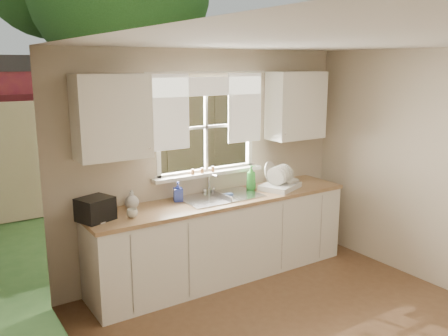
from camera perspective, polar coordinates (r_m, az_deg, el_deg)
room_walls at (r=3.79m, az=14.38°, el=-4.86°), size 3.62×4.02×2.50m
ceiling at (r=3.68m, az=14.69°, el=14.55°), size 3.60×4.00×0.02m
window at (r=5.31m, az=-2.08°, el=3.17°), size 1.38×0.16×1.06m
curtains at (r=5.21m, az=-1.82°, el=7.96°), size 1.50×0.03×0.81m
base_cabinets at (r=5.32m, az=-0.18°, el=-8.55°), size 3.00×0.62×0.87m
countertop at (r=5.17m, az=-0.18°, el=-3.84°), size 3.04×0.65×0.04m
upper_cabinet_left at (r=4.61m, az=-13.35°, el=6.00°), size 0.70×0.33×0.80m
upper_cabinet_right at (r=5.80m, az=8.66°, el=7.45°), size 0.70×0.33×0.80m
wall_outlet at (r=5.87m, az=5.41°, el=-0.02°), size 0.08×0.01×0.12m
sill_jars at (r=5.27m, az=-2.58°, el=-0.30°), size 0.30×0.04×0.06m
backyard at (r=11.44m, az=-17.16°, el=17.52°), size 20.00×10.00×6.13m
sink at (r=5.21m, az=-0.37°, el=-4.30°), size 0.88×0.52×0.40m
dish_rack at (r=5.57m, az=6.71°, el=-1.73°), size 0.55×0.49×0.31m
bowl at (r=5.61m, az=8.04°, el=-1.58°), size 0.23×0.23×0.05m
soap_bottle_a at (r=5.47m, az=3.27°, el=-1.17°), size 0.14×0.14×0.29m
soap_bottle_b at (r=5.05m, az=-5.55°, el=-2.83°), size 0.12×0.12×0.21m
soap_bottle_c at (r=4.87m, az=-11.05°, el=-3.72°), size 0.19×0.19×0.19m
saucer at (r=4.56m, az=-14.93°, el=-6.20°), size 0.17×0.17×0.01m
cup at (r=4.60m, az=-10.99°, el=-5.37°), size 0.12×0.12×0.08m
black_appliance at (r=4.58m, az=-15.22°, el=-4.78°), size 0.37×0.34×0.22m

